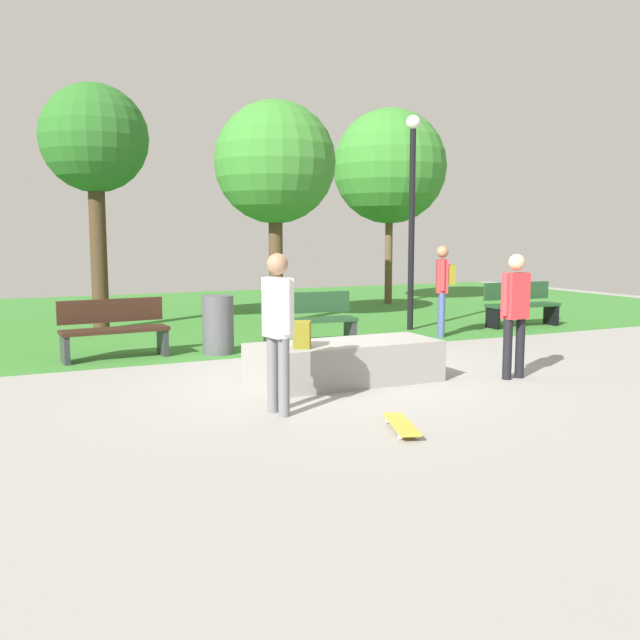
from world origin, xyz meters
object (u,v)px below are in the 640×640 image
object	(u,v)px
skater_performing_trick	(278,321)
trash_bin	(218,325)
backpack_on_ledge	(302,334)
park_bench_near_lamppost	(114,328)
concrete_ledge	(345,362)
skateboard_by_ledge	(401,424)
tree_broad_elm	(94,142)
skater_watching	(515,307)
tree_tall_oak	(275,164)
pedestrian_with_backpack	(443,282)
park_bench_center_lawn	(521,303)
park_bench_far_left	(309,318)
tree_slender_maple	(390,167)
lamp_post	(412,201)

from	to	relation	value
skater_performing_trick	trash_bin	distance (m)	3.96
backpack_on_ledge	skater_performing_trick	xyz separation A→B (m)	(-0.69, -0.94, 0.31)
skater_performing_trick	trash_bin	size ratio (longest dim) A/B	1.82
park_bench_near_lamppost	trash_bin	world-z (taller)	trash_bin
concrete_ledge	skateboard_by_ledge	xyz separation A→B (m)	(-0.51, -2.20, -0.20)
park_bench_near_lamppost	tree_broad_elm	world-z (taller)	tree_broad_elm
skater_watching	backpack_on_ledge	bearing A→B (deg)	168.72
park_bench_near_lamppost	tree_tall_oak	size ratio (longest dim) A/B	0.35
pedestrian_with_backpack	park_bench_near_lamppost	bearing A→B (deg)	177.74
skater_performing_trick	tree_tall_oak	world-z (taller)	tree_tall_oak
skater_watching	pedestrian_with_backpack	distance (m)	3.79
park_bench_center_lawn	skateboard_by_ledge	bearing A→B (deg)	-138.77
skater_watching	tree_tall_oak	size ratio (longest dim) A/B	0.35
trash_bin	pedestrian_with_backpack	world-z (taller)	pedestrian_with_backpack
skater_performing_trick	backpack_on_ledge	bearing A→B (deg)	53.74
concrete_ledge	tree_broad_elm	size ratio (longest dim) A/B	0.52
skater_performing_trick	park_bench_far_left	distance (m)	4.59
tree_slender_maple	tree_tall_oak	size ratio (longest dim) A/B	1.12
concrete_ledge	backpack_on_ledge	bearing A→B (deg)	-166.92
tree_broad_elm	pedestrian_with_backpack	size ratio (longest dim) A/B	2.83
park_bench_far_left	lamp_post	bearing A→B (deg)	19.97
park_bench_near_lamppost	tree_tall_oak	xyz separation A→B (m)	(3.84, 2.95, 2.89)
tree_tall_oak	concrete_ledge	bearing A→B (deg)	-103.45
skater_watching	park_bench_center_lawn	world-z (taller)	skater_watching
tree_slender_maple	tree_tall_oak	distance (m)	5.05
park_bench_near_lamppost	trash_bin	size ratio (longest dim) A/B	1.74
backpack_on_ledge	tree_tall_oak	world-z (taller)	tree_tall_oak
park_bench_center_lawn	tree_slender_maple	size ratio (longest dim) A/B	0.31
park_bench_near_lamppost	tree_tall_oak	world-z (taller)	tree_tall_oak
tree_slender_maple	park_bench_center_lawn	bearing A→B (deg)	-89.51
skateboard_by_ledge	lamp_post	world-z (taller)	lamp_post
skateboard_by_ledge	concrete_ledge	bearing A→B (deg)	76.92
backpack_on_ledge	tree_broad_elm	size ratio (longest dim) A/B	0.07
concrete_ledge	skater_performing_trick	bearing A→B (deg)	-141.05
concrete_ledge	tree_broad_elm	world-z (taller)	tree_broad_elm
skater_performing_trick	park_bench_far_left	world-z (taller)	skater_performing_trick
concrete_ledge	park_bench_center_lawn	size ratio (longest dim) A/B	1.52
backpack_on_ledge	tree_tall_oak	xyz separation A→B (m)	(2.10, 6.17, 2.68)
skateboard_by_ledge	park_bench_near_lamppost	xyz separation A→B (m)	(-1.89, 5.26, 0.42)
concrete_ledge	skater_watching	distance (m)	2.37
park_bench_center_lawn	tree_broad_elm	xyz separation A→B (m)	(-7.94, 3.16, 3.19)
park_bench_near_lamppost	skater_performing_trick	bearing A→B (deg)	-75.84
skater_performing_trick	park_bench_center_lawn	xyz separation A→B (m)	(7.17, 4.44, -0.52)
backpack_on_ledge	pedestrian_with_backpack	bearing A→B (deg)	154.00
concrete_ledge	park_bench_near_lamppost	world-z (taller)	park_bench_near_lamppost
tree_broad_elm	pedestrian_with_backpack	world-z (taller)	tree_broad_elm
backpack_on_ledge	tree_slender_maple	size ratio (longest dim) A/B	0.06
backpack_on_ledge	tree_tall_oak	distance (m)	7.04
skater_watching	tree_slender_maple	size ratio (longest dim) A/B	0.32
skater_performing_trick	pedestrian_with_backpack	size ratio (longest dim) A/B	1.01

